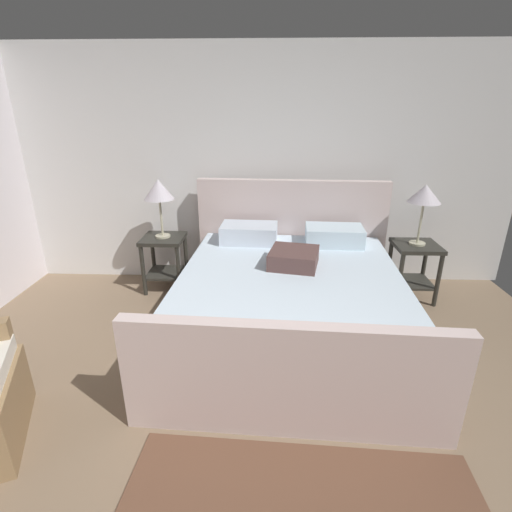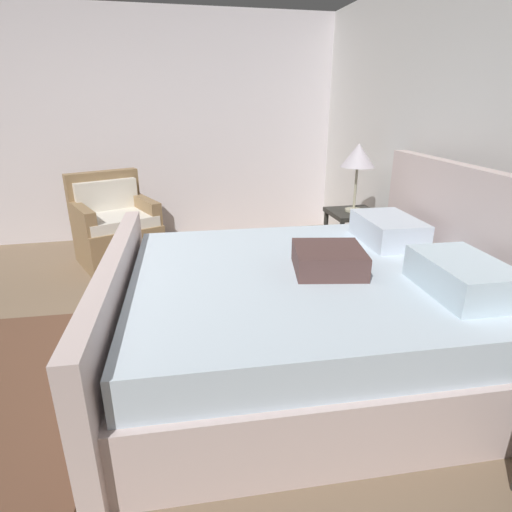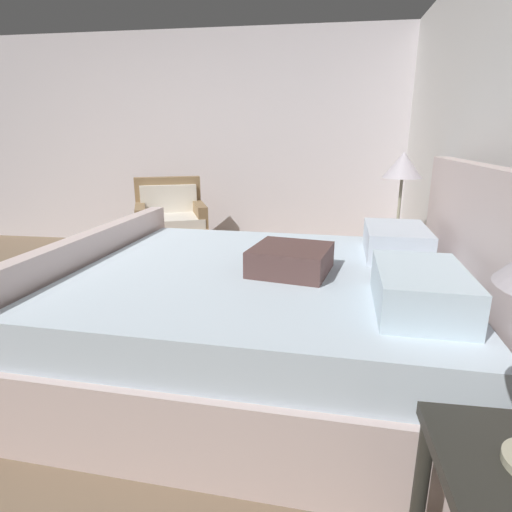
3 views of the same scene
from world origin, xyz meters
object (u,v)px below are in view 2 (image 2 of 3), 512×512
at_px(bed, 308,310).
at_px(nightstand_left, 352,231).
at_px(table_lamp_left, 358,157).
at_px(armchair, 116,229).

height_order(bed, nightstand_left, bed).
xyz_separation_m(bed, table_lamp_left, (-1.33, 0.90, 0.75)).
bearing_deg(bed, armchair, -146.96).
xyz_separation_m(nightstand_left, table_lamp_left, (-0.00, 0.00, 0.70)).
bearing_deg(nightstand_left, table_lamp_left, 135.00).
relative_size(bed, armchair, 2.47).
distance_m(table_lamp_left, armchair, 2.47).
xyz_separation_m(nightstand_left, armchair, (-0.74, -2.24, -0.06)).
bearing_deg(nightstand_left, bed, -34.02).
height_order(table_lamp_left, armchair, table_lamp_left).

